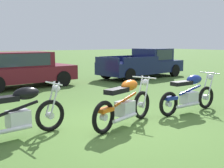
# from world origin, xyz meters

# --- Properties ---
(ground_plane) EXTENTS (120.00, 120.00, 0.00)m
(ground_plane) POSITION_xyz_m (0.00, 0.00, 0.00)
(ground_plane) COLOR #476B2D
(motorcycle_black) EXTENTS (2.04, 0.71, 1.02)m
(motorcycle_black) POSITION_xyz_m (-2.06, 0.35, 0.49)
(motorcycle_black) COLOR black
(motorcycle_black) RESTS_ON ground
(motorcycle_orange) EXTENTS (2.02, 0.97, 1.02)m
(motorcycle_orange) POSITION_xyz_m (0.13, -0.05, 0.49)
(motorcycle_orange) COLOR black
(motorcycle_orange) RESTS_ON ground
(motorcycle_blue) EXTENTS (2.08, 0.64, 1.02)m
(motorcycle_blue) POSITION_xyz_m (2.24, 0.01, 0.49)
(motorcycle_blue) COLOR black
(motorcycle_blue) RESTS_ON ground
(car_burgundy) EXTENTS (4.30, 2.27, 1.43)m
(car_burgundy) POSITION_xyz_m (-0.28, 6.70, 0.83)
(car_burgundy) COLOR maroon
(car_burgundy) RESTS_ON ground
(pickup_truck_navy) EXTENTS (5.02, 2.39, 1.49)m
(pickup_truck_navy) POSITION_xyz_m (6.27, 6.59, 0.75)
(pickup_truck_navy) COLOR #161E4C
(pickup_truck_navy) RESTS_ON ground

